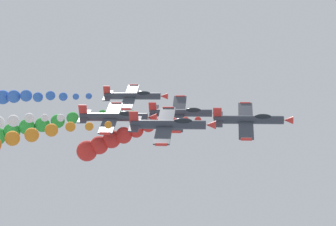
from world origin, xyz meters
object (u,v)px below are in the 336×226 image
at_px(airplane_left_inner, 182,113).
at_px(airplane_right_inner, 170,124).
at_px(airplane_right_outer, 134,96).
at_px(airplane_lead, 250,120).
at_px(airplane_left_outer, 115,117).

relative_size(airplane_left_inner, airplane_right_inner, 1.00).
xyz_separation_m(airplane_left_inner, airplane_right_inner, (17.16, -0.26, -0.25)).
xyz_separation_m(airplane_right_inner, airplane_right_outer, (-26.65, -8.26, 2.27)).
bearing_deg(airplane_right_inner, airplane_lead, 129.86).
bearing_deg(airplane_right_inner, airplane_right_outer, -162.77).
bearing_deg(airplane_left_outer, airplane_left_inner, 137.41).
height_order(airplane_lead, airplane_left_outer, airplane_lead).
distance_m(airplane_lead, airplane_left_inner, 13.10).
height_order(airplane_lead, airplane_right_outer, airplane_right_outer).
relative_size(airplane_lead, airplane_right_outer, 1.00).
relative_size(airplane_lead, airplane_left_inner, 1.00).
xyz_separation_m(airplane_left_outer, airplane_right_outer, (-18.51, -0.24, 2.02)).
relative_size(airplane_right_inner, airplane_left_outer, 1.00).
bearing_deg(airplane_left_outer, airplane_right_outer, -179.27).
bearing_deg(airplane_left_inner, airplane_right_outer, -138.05).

